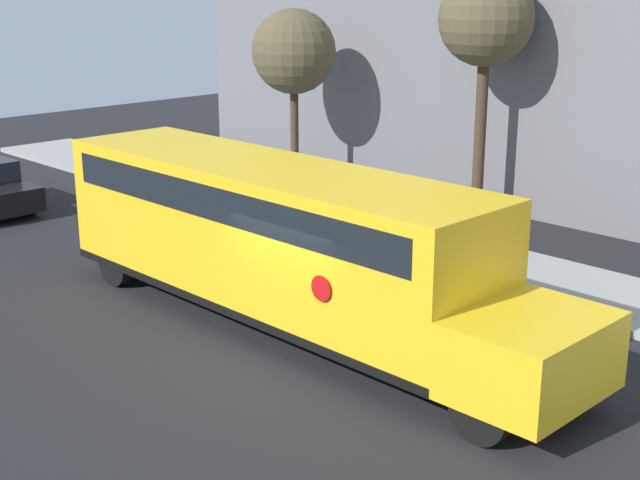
# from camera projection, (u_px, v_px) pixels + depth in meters

# --- Properties ---
(ground_plane) EXTENTS (60.00, 60.00, 0.00)m
(ground_plane) POSITION_uv_depth(u_px,v_px,m) (297.00, 355.00, 15.97)
(ground_plane) COLOR black
(sidewalk_strip) EXTENTS (44.00, 3.00, 0.15)m
(sidewalk_strip) POSITION_uv_depth(u_px,v_px,m) (504.00, 270.00, 20.33)
(sidewalk_strip) COLOR #9E9E99
(sidewalk_strip) RESTS_ON ground
(school_bus) EXTENTS (11.91, 2.57, 3.10)m
(school_bus) POSITION_uv_depth(u_px,v_px,m) (281.00, 235.00, 16.97)
(school_bus) COLOR yellow
(school_bus) RESTS_ON ground
(tree_near_sidewalk) EXTENTS (2.58, 2.58, 5.60)m
(tree_near_sidewalk) POSITION_uv_depth(u_px,v_px,m) (294.00, 53.00, 27.09)
(tree_near_sidewalk) COLOR #423323
(tree_near_sidewalk) RESTS_ON ground
(tree_far_sidewalk) EXTENTS (2.51, 2.51, 6.73)m
(tree_far_sidewalk) POSITION_uv_depth(u_px,v_px,m) (486.00, 21.00, 23.09)
(tree_far_sidewalk) COLOR #423323
(tree_far_sidewalk) RESTS_ON ground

